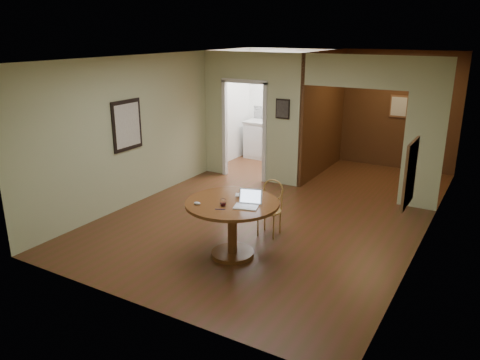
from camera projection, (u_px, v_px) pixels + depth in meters
The scene contains 11 objects.
floor at pixel (248, 232), 7.58m from camera, with size 5.00×5.00×0.00m, color #4A2E15.
room_shell at pixel (300, 120), 9.96m from camera, with size 5.20×7.50×5.00m.
dining_table at pixel (232, 216), 6.60m from camera, with size 1.32×1.32×0.83m.
chair at pixel (271, 205), 7.37m from camera, with size 0.40×0.40×0.89m.
open_laptop at pixel (248, 202), 6.36m from camera, with size 0.37×0.36×0.23m.
closed_laptop at pixel (248, 197), 6.68m from camera, with size 0.37×0.24×0.03m, color silver.
mouse at pixel (197, 203), 6.42m from camera, with size 0.10×0.05×0.04m, color silver.
wine_glass at pixel (223, 202), 6.37m from camera, with size 0.10×0.10×0.11m, color white, non-canonical shape.
pen at pixel (220, 209), 6.25m from camera, with size 0.01×0.01×0.14m, color #0C1955.
kitchen_cabinet at pixel (284, 142), 11.54m from camera, with size 2.06×0.60×0.94m.
grocery_bag at pixel (311, 120), 11.01m from camera, with size 0.31×0.26×0.31m, color beige.
Camera 1 is at (3.41, -6.07, 3.12)m, focal length 35.00 mm.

